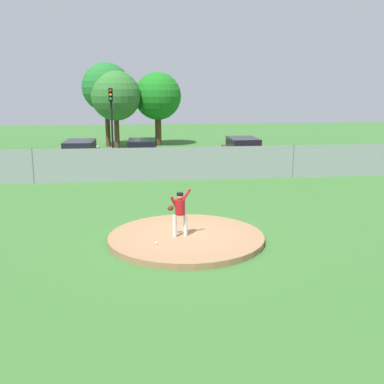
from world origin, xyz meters
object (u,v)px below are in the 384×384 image
object	(u,v)px
parked_car_burgundy	(243,152)
baseball	(156,243)
parked_car_silver	(80,155)
pitcher_youth	(180,210)
traffic_light_near	(111,110)
parked_car_charcoal	(142,153)
traffic_cone_orange	(211,160)

from	to	relation	value
parked_car_burgundy	baseball	bearing A→B (deg)	-111.74
parked_car_silver	pitcher_youth	bearing A→B (deg)	-71.60
parked_car_silver	traffic_light_near	bearing A→B (deg)	67.13
parked_car_burgundy	parked_car_charcoal	size ratio (longest dim) A/B	1.00
traffic_light_near	parked_car_burgundy	bearing A→B (deg)	-25.13
traffic_cone_orange	pitcher_youth	bearing A→B (deg)	-102.58
parked_car_charcoal	traffic_cone_orange	size ratio (longest dim) A/B	8.49
pitcher_youth	parked_car_charcoal	xyz separation A→B (m)	(-1.04, 14.99, -0.31)
pitcher_youth	parked_car_silver	xyz separation A→B (m)	(-4.78, 14.38, -0.28)
pitcher_youth	parked_car_burgundy	size ratio (longest dim) A/B	0.34
baseball	parked_car_charcoal	bearing A→B (deg)	90.94
pitcher_youth	parked_car_burgundy	bearing A→B (deg)	69.98
parked_car_silver	traffic_light_near	world-z (taller)	traffic_light_near
parked_car_charcoal	traffic_cone_orange	xyz separation A→B (m)	(4.39, -0.01, -0.52)
parked_car_silver	parked_car_charcoal	distance (m)	3.79
parked_car_silver	traffic_light_near	size ratio (longest dim) A/B	1.00
parked_car_burgundy	parked_car_silver	bearing A→B (deg)	-178.72
pitcher_youth	parked_car_silver	world-z (taller)	pitcher_youth
parked_car_silver	traffic_cone_orange	size ratio (longest dim) A/B	8.66
pitcher_youth	baseball	xyz separation A→B (m)	(-0.78, -0.70, -0.86)
pitcher_youth	traffic_light_near	bearing A→B (deg)	99.30
traffic_cone_orange	traffic_light_near	xyz separation A→B (m)	(-6.38, 3.55, 2.99)
parked_car_burgundy	parked_car_charcoal	distance (m)	6.38
baseball	parked_car_burgundy	xyz separation A→B (m)	(6.11, 15.31, 0.58)
parked_car_charcoal	traffic_light_near	distance (m)	4.75
pitcher_youth	traffic_cone_orange	xyz separation A→B (m)	(3.34, 14.98, -0.83)
baseball	pitcher_youth	bearing A→B (deg)	41.81
pitcher_youth	baseball	bearing A→B (deg)	-138.19
parked_car_silver	traffic_cone_orange	bearing A→B (deg)	4.21
parked_car_burgundy	traffic_cone_orange	size ratio (longest dim) A/B	8.53
parked_car_burgundy	traffic_cone_orange	xyz separation A→B (m)	(-1.98, 0.37, -0.55)
baseball	traffic_light_near	world-z (taller)	traffic_light_near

